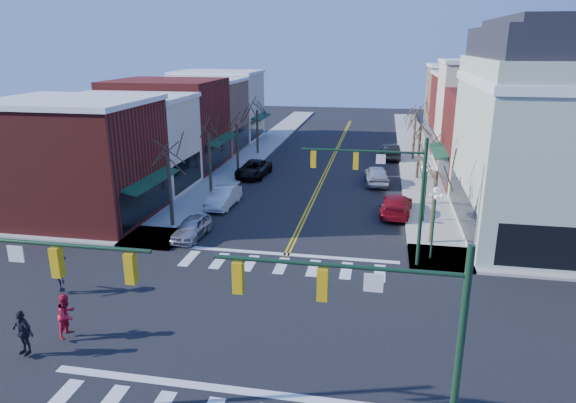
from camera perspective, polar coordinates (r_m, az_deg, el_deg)
The scene contains 35 objects.
ground at distance 23.36m, azimuth -3.80°, elevation -13.30°, with size 160.00×160.00×0.00m, color black.
sidewalk_left at distance 43.46m, azimuth -8.54°, elevation 1.31°, with size 3.50×70.00×0.15m, color #9E9B93.
sidewalk_right at distance 41.34m, azimuth 15.08°, elevation 0.06°, with size 3.50×70.00×0.15m, color #9E9B93.
bldg_left_brick_a at distance 38.24m, azimuth -22.50°, elevation 4.06°, with size 10.00×8.50×8.00m, color maroon.
bldg_left_stucco_a at distance 44.83m, azimuth -17.20°, elevation 6.05°, with size 10.00×7.00×7.50m, color beige.
bldg_left_brick_b at distance 51.86m, azimuth -13.20°, elevation 8.35°, with size 10.00×9.00×8.50m, color maroon.
bldg_left_tan at distance 59.48m, azimuth -10.02°, elevation 9.28°, with size 10.00×7.50×7.80m, color #9D7757.
bldg_left_stucco_b at distance 66.71m, azimuth -7.70°, elevation 10.40°, with size 10.00×8.00×8.20m, color beige.
bldg_right_brick_a at distance 47.04m, azimuth 23.22°, elevation 6.23°, with size 10.00×8.50×8.00m, color maroon.
bldg_right_stucco at distance 54.40m, azimuth 21.68°, elevation 8.79°, with size 10.00×7.00×10.00m, color beige.
bldg_right_brick_b at distance 61.81m, azimuth 20.35°, elevation 9.11°, with size 10.00×8.00×8.50m, color maroon.
bldg_right_tan at distance 69.63m, azimuth 19.34°, elevation 10.22°, with size 10.00×8.00×9.00m, color #9D7757.
victorian_corner at distance 36.18m, azimuth 28.91°, elevation 6.84°, with size 12.25×14.25×13.30m.
traffic_mast_near_left at distance 17.63m, azimuth -28.50°, elevation -8.92°, with size 6.60×0.28×7.20m.
traffic_mast_near_right at distance 14.02m, azimuth 10.98°, elevation -13.75°, with size 6.60×0.28×7.20m.
traffic_mast_far_right at distance 27.80m, azimuth 11.00°, elevation 2.01°, with size 6.60×0.28×7.20m.
lamppost_corner at distance 29.50m, azimuth 15.96°, elevation -1.00°, with size 0.36×0.36×4.33m.
lamppost_midblock at distance 35.72m, azimuth 15.10°, elevation 2.21°, with size 0.36×0.36×4.33m.
tree_left_a at distance 34.66m, azimuth -12.93°, elevation 0.92°, with size 0.24×0.24×4.76m, color #382B21.
tree_left_b at distance 41.83m, azimuth -8.67°, elevation 4.14°, with size 0.24×0.24×5.04m, color #382B21.
tree_left_c at distance 49.33m, azimuth -5.65°, elevation 5.95°, with size 0.24×0.24×4.55m, color #382B21.
tree_left_d at distance 56.90m, azimuth -3.42°, elevation 7.68°, with size 0.24×0.24×4.90m, color #382B21.
tree_right_a at distance 32.09m, azimuth 15.85°, elevation -0.75°, with size 0.24×0.24×4.62m, color #382B21.
tree_right_b at distance 39.69m, azimuth 14.95°, elevation 3.14°, with size 0.24×0.24×5.18m, color #382B21.
tree_right_c at distance 47.52m, azimuth 14.30°, elevation 5.24°, with size 0.24×0.24×4.83m, color #382B21.
tree_right_d at distance 55.36m, azimuth 13.85°, elevation 6.99°, with size 0.24×0.24×4.97m, color #382B21.
car_left_near at distance 33.00m, azimuth -10.64°, elevation -2.90°, with size 1.58×3.92×1.33m, color #A5A6AA.
car_left_mid at distance 38.90m, azimuth -7.20°, elevation 0.49°, with size 1.56×4.48×1.48m, color silver.
car_left_far at distance 47.49m, azimuth -3.85°, elevation 3.64°, with size 2.43×5.26×1.46m, color black.
car_right_near at distance 37.58m, azimuth 11.96°, elevation -0.37°, with size 2.06×5.06×1.47m, color maroon.
car_right_mid at distance 45.44m, azimuth 9.79°, elevation 2.93°, with size 1.95×4.84×1.65m, color silver.
car_right_far at distance 55.86m, azimuth 11.30°, elevation 5.45°, with size 1.64×4.70×1.55m, color black.
pedestrian_red_b at distance 23.56m, azimuth -23.37°, elevation -11.50°, with size 0.91×0.71×1.88m, color red.
pedestrian_dark_a at distance 23.05m, azimuth -27.39°, elevation -12.77°, with size 1.09×0.45×1.85m, color black.
pedestrian_dark_b at distance 27.65m, azimuth -23.99°, elevation -7.22°, with size 1.24×0.71×1.92m, color black.
Camera 1 is at (5.15, -19.46, 11.85)m, focal length 32.00 mm.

